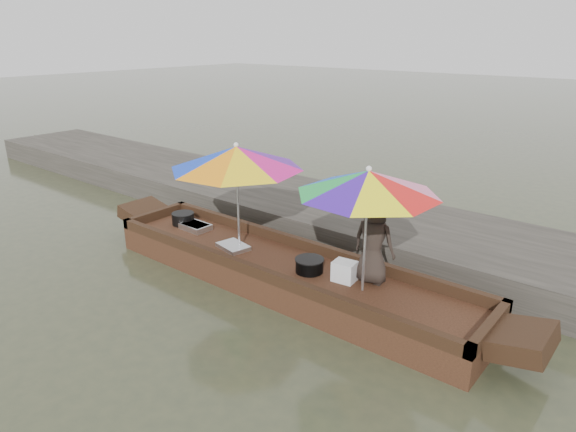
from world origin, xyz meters
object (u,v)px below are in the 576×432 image
Objects in this scene: tray_crayfish at (196,227)px; charcoal_grill at (309,266)px; tray_scallop at (233,246)px; cooking_pot at (183,219)px; vendor at (374,241)px; umbrella_bow at (238,197)px; boat_hull at (283,274)px; supply_bag at (344,271)px; umbrella_stern at (366,231)px.

charcoal_grill reaches higher than tray_crayfish.
tray_crayfish is at bearing 170.35° from tray_scallop.
cooking_pot is at bearing 177.19° from charcoal_grill.
umbrella_bow is at bearing 3.30° from vendor.
vendor is at bearing 3.30° from tray_crayfish.
umbrella_bow reaches higher than tray_crayfish.
tray_crayfish is 0.42× the size of vendor.
tray_scallop reaches higher than boat_hull.
boat_hull is 20.20× the size of supply_bag.
supply_bag is at bearing 4.39° from boat_hull.
boat_hull is 2.26m from cooking_pot.
charcoal_grill is 0.50m from supply_bag.
cooking_pot reaches higher than tray_crayfish.
tray_scallop is at bearing -176.64° from charcoal_grill.
umbrella_bow is (1.06, -0.09, 0.73)m from tray_crayfish.
tray_crayfish is 3.16m from vendor.
boat_hull is 12.19× the size of tray_scallop.
tray_crayfish is (-1.90, 0.09, 0.22)m from boat_hull.
cooking_pot reaches higher than charcoal_grill.
charcoal_grill is at bearing -2.32° from tray_crayfish.
charcoal_grill is at bearing -171.76° from supply_bag.
charcoal_grill is at bearing 0.01° from boat_hull.
vendor reaches higher than charcoal_grill.
umbrella_stern is (3.14, -0.09, 0.73)m from tray_crayfish.
umbrella_stern is at bearing -2.16° from cooking_pot.
charcoal_grill is 0.19× the size of umbrella_bow.
charcoal_grill is 0.22× the size of umbrella_stern.
supply_bag is 0.17× the size of umbrella_stern.
tray_crayfish is 1.28× the size of charcoal_grill.
vendor is (2.10, 0.35, 0.52)m from tray_scallop.
umbrella_bow reaches higher than vendor.
tray_crayfish reaches higher than tray_scallop.
tray_crayfish is 1.03m from tray_scallop.
tray_scallop is (-0.88, -0.08, 0.21)m from boat_hull.
charcoal_grill is (2.34, -0.09, 0.04)m from tray_crayfish.
vendor is at bearing 36.09° from supply_bag.
cooking_pot is 0.78× the size of tray_scallop.
umbrella_stern is at bearing -1.73° from tray_crayfish.
umbrella_stern is at bearing 0.00° from boat_hull.
boat_hull is 1.57m from umbrella_stern.
umbrella_stern is at bearing -0.00° from charcoal_grill.
supply_bag is 0.72m from umbrella_stern.
umbrella_bow is at bearing 180.00° from umbrella_stern.
tray_crayfish is 0.28× the size of umbrella_stern.
umbrella_stern is at bearing 0.00° from umbrella_bow.
charcoal_grill is at bearing 0.00° from umbrella_bow.
cooking_pot is at bearing 176.64° from boat_hull.
umbrella_stern is at bearing -13.04° from supply_bag.
cooking_pot reaches higher than boat_hull.
tray_scallop is 1.66× the size of supply_bag.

